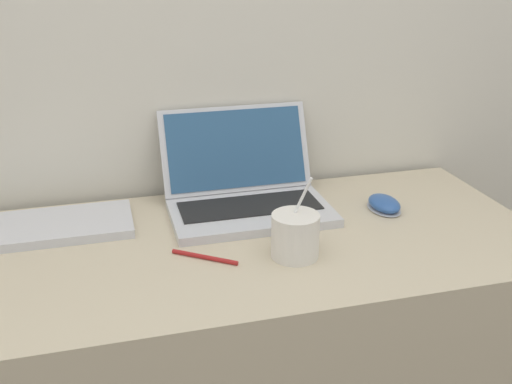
{
  "coord_description": "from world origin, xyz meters",
  "views": [
    {
      "loc": [
        -0.23,
        -0.81,
        1.3
      ],
      "look_at": [
        0.09,
        0.36,
        0.8
      ],
      "focal_mm": 42.0,
      "sensor_mm": 36.0,
      "label": 1
    }
  ],
  "objects": [
    {
      "name": "drink_cup",
      "position": [
        0.12,
        0.2,
        0.77
      ],
      "size": [
        0.1,
        0.1,
        0.17
      ],
      "color": "silver",
      "rests_on": "desk"
    },
    {
      "name": "computer_mouse",
      "position": [
        0.4,
        0.36,
        0.74
      ],
      "size": [
        0.07,
        0.11,
        0.03
      ],
      "color": "#B2B2B7",
      "rests_on": "desk"
    },
    {
      "name": "pen",
      "position": [
        -0.05,
        0.23,
        0.73
      ],
      "size": [
        0.12,
        0.09,
        0.01
      ],
      "color": "#A51E1E",
      "rests_on": "desk"
    },
    {
      "name": "laptop",
      "position": [
        0.09,
        0.46,
        0.78
      ],
      "size": [
        0.37,
        0.31,
        0.22
      ],
      "color": "silver",
      "rests_on": "desk"
    },
    {
      "name": "desk",
      "position": [
        0.0,
        0.3,
        0.36
      ],
      "size": [
        1.38,
        0.59,
        0.73
      ],
      "color": "beige",
      "rests_on": "ground_plane"
    },
    {
      "name": "external_keyboard",
      "position": [
        -0.4,
        0.45,
        0.74
      ],
      "size": [
        0.45,
        0.17,
        0.02
      ],
      "color": "silver",
      "rests_on": "desk"
    }
  ]
}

